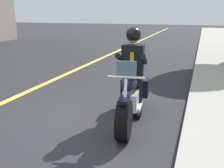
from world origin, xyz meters
name	(u,v)px	position (x,y,z in m)	size (l,w,h in m)	color
ground_plane	(70,124)	(0.00, 0.00, 0.00)	(80.00, 80.00, 0.00)	#28282B
motorcycle_main	(131,97)	(-0.55, 1.01, 0.45)	(2.22, 0.77, 1.26)	black
rider_main	(133,65)	(-0.74, 0.98, 1.04)	(0.67, 0.60, 1.74)	black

